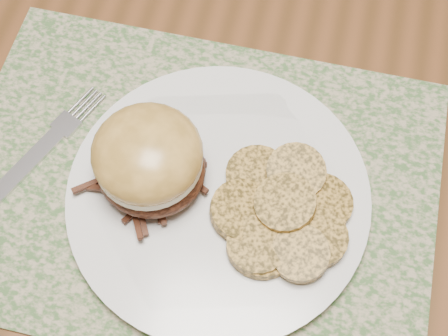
# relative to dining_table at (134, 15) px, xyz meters

# --- Properties ---
(ground) EXTENTS (3.50, 3.50, 0.00)m
(ground) POSITION_rel_dining_table_xyz_m (0.00, 0.00, -0.67)
(ground) COLOR brown
(ground) RESTS_ON ground
(dining_table) EXTENTS (1.50, 0.90, 0.75)m
(dining_table) POSITION_rel_dining_table_xyz_m (0.00, 0.00, 0.00)
(dining_table) COLOR brown
(dining_table) RESTS_ON ground
(placemat) EXTENTS (0.45, 0.33, 0.00)m
(placemat) POSITION_rel_dining_table_xyz_m (0.14, -0.24, 0.08)
(placemat) COLOR #406333
(placemat) RESTS_ON dining_table
(dinner_plate) EXTENTS (0.26, 0.26, 0.02)m
(dinner_plate) POSITION_rel_dining_table_xyz_m (0.17, -0.25, 0.09)
(dinner_plate) COLOR silver
(dinner_plate) RESTS_ON placemat
(pork_sandwich) EXTENTS (0.13, 0.12, 0.07)m
(pork_sandwich) POSITION_rel_dining_table_xyz_m (0.11, -0.25, 0.14)
(pork_sandwich) COLOR black
(pork_sandwich) RESTS_ON dinner_plate
(roasted_potatoes) EXTENTS (0.14, 0.15, 0.03)m
(roasted_potatoes) POSITION_rel_dining_table_xyz_m (0.23, -0.26, 0.11)
(roasted_potatoes) COLOR #B08133
(roasted_potatoes) RESTS_ON dinner_plate
(fork) EXTENTS (0.10, 0.19, 0.00)m
(fork) POSITION_rel_dining_table_xyz_m (-0.01, -0.26, 0.09)
(fork) COLOR #B5B5BC
(fork) RESTS_ON placemat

